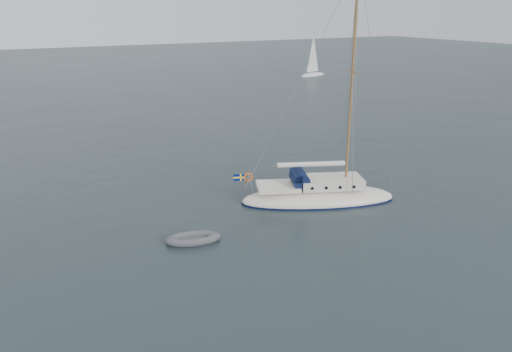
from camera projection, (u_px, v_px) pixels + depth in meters
ground at (295, 229)px, 28.71m from camera, size 300.00×300.00×0.00m
sailboat at (319, 185)px, 32.38m from camera, size 10.61×3.17×15.11m
dinghy at (193, 239)px, 27.01m from camera, size 3.02×1.36×0.43m
distant_yacht_b at (313, 56)px, 91.86m from camera, size 6.23×3.32×8.25m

